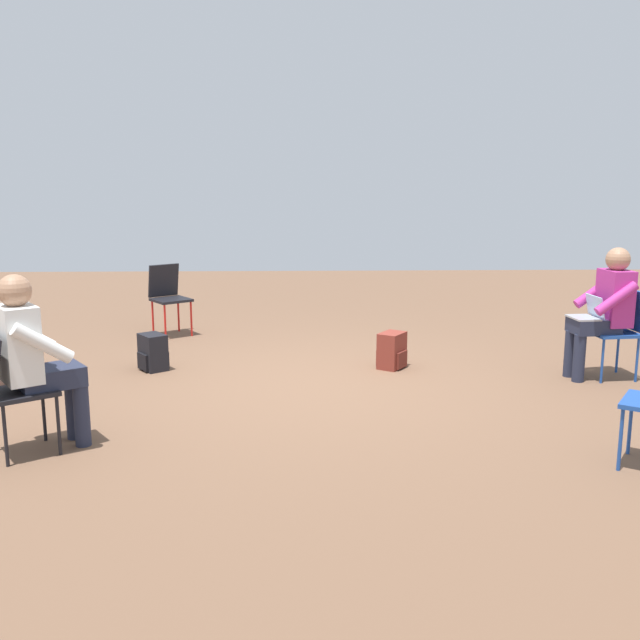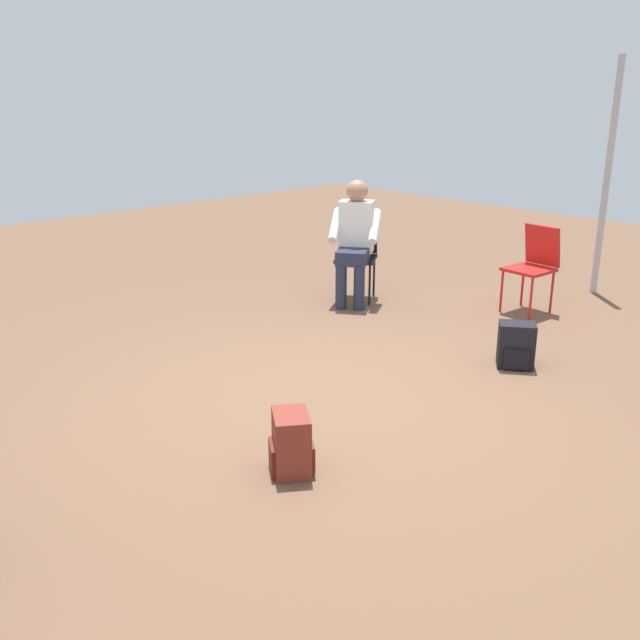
{
  "view_description": "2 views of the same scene",
  "coord_description": "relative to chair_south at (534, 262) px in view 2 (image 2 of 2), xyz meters",
  "views": [
    {
      "loc": [
        6.31,
        -0.13,
        1.84
      ],
      "look_at": [
        0.08,
        0.06,
        0.62
      ],
      "focal_mm": 40.0,
      "sensor_mm": 36.0,
      "label": 1
    },
    {
      "loc": [
        -3.34,
        3.19,
        2.13
      ],
      "look_at": [
        0.03,
        0.01,
        0.6
      ],
      "focal_mm": 40.0,
      "sensor_mm": 36.0,
      "label": 2
    }
  ],
  "objects": [
    {
      "name": "ground_plane",
      "position": [
        -0.14,
        2.96,
        -0.5
      ],
      "size": [
        16.73,
        16.73,
        0.0
      ],
      "primitive_type": "plane",
      "color": "brown"
    },
    {
      "name": "chair_south",
      "position": [
        0.0,
        0.0,
        0.0
      ],
      "size": [
        0.43,
        0.47,
        0.85
      ],
      "rotation": [
        0.0,
        0.0,
        -0.08
      ],
      "color": "red",
      "rests_on": "ground"
    },
    {
      "name": "chair_southeast",
      "position": [
        1.52,
        0.9,
        0.0
      ],
      "size": [
        0.57,
        0.58,
        0.85
      ],
      "rotation": [
        0.0,
        0.0,
        0.61
      ],
      "color": "black",
      "rests_on": "ground"
    },
    {
      "name": "person_in_white",
      "position": [
        1.42,
        1.04,
        0.2
      ],
      "size": [
        0.63,
        0.63,
        1.24
      ],
      "rotation": [
        0.0,
        0.0,
        0.61
      ],
      "color": "#23283D",
      "rests_on": "ground"
    },
    {
      "name": "backpack_near_laptop_user",
      "position": [
        -0.7,
        1.39,
        -0.34
      ],
      "size": [
        0.34,
        0.33,
        0.36
      ],
      "rotation": [
        0.0,
        0.0,
        0.64
      ],
      "color": "black",
      "rests_on": "ground"
    },
    {
      "name": "backpack_by_empty_chair",
      "position": [
        -0.7,
        3.76,
        -0.34
      ],
      "size": [
        0.34,
        0.32,
        0.36
      ],
      "rotation": [
        0.0,
        0.0,
        5.69
      ],
      "color": "maroon",
      "rests_on": "ground"
    },
    {
      "name": "tent_pole_near",
      "position": [
        -0.11,
        -1.1,
        0.72
      ],
      "size": [
        0.07,
        0.07,
        2.43
      ],
      "primitive_type": "cylinder",
      "color": "#B2B2B7",
      "rests_on": "ground"
    }
  ]
}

